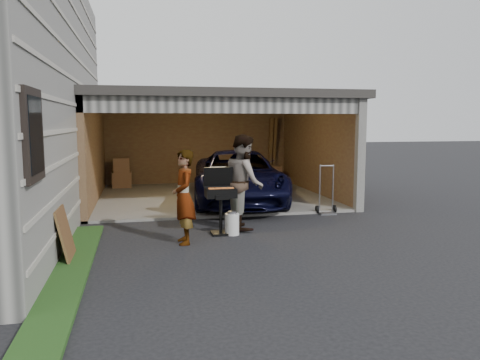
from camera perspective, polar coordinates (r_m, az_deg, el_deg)
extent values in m
plane|color=black|center=(7.15, -1.52, -10.44)|extent=(80.00, 80.00, 0.00)
cube|color=#193814|center=(6.15, -21.27, -13.58)|extent=(0.50, 8.00, 0.06)
cube|color=#605E59|center=(13.52, -3.58, -1.96)|extent=(6.50, 6.00, 0.06)
cube|color=#533226|center=(16.27, -5.20, 4.23)|extent=(6.50, 0.15, 2.70)
cube|color=#533226|center=(14.20, 9.16, 3.76)|extent=(0.15, 6.00, 2.70)
cube|color=#533226|center=(13.27, -17.33, 3.30)|extent=(0.15, 6.00, 2.70)
cube|color=#2D2B28|center=(13.36, -3.68, 9.85)|extent=(6.80, 6.30, 0.20)
cube|color=#474744|center=(10.48, -1.22, 9.10)|extent=(6.50, 0.16, 0.36)
cube|color=beige|center=(11.68, -2.39, 9.38)|extent=(6.00, 2.40, 0.06)
cube|color=#474744|center=(11.51, 14.43, 2.87)|extent=(0.20, 0.18, 2.70)
cube|color=brown|center=(15.51, -14.20, 0.05)|extent=(0.60, 0.50, 0.50)
cube|color=brown|center=(15.46, -14.26, 1.80)|extent=(0.50, 0.45, 0.45)
cube|color=brown|center=(16.04, 3.93, 0.65)|extent=(0.55, 0.50, 0.60)
cube|color=#50301B|center=(16.59, 3.97, 3.78)|extent=(0.24, 0.43, 2.20)
imported|color=black|center=(12.25, -0.26, 0.14)|extent=(2.85, 5.08, 1.34)
imported|color=silver|center=(8.30, -6.85, -2.08)|extent=(0.45, 0.64, 1.67)
imported|color=#43271A|center=(9.40, 0.50, -0.22)|extent=(0.75, 0.95, 1.91)
cube|color=black|center=(9.08, -2.35, -6.49)|extent=(0.37, 0.37, 0.04)
cylinder|color=black|center=(9.00, -2.36, -4.19)|extent=(0.06, 0.06, 0.73)
cube|color=black|center=(8.93, -2.38, -1.56)|extent=(0.58, 0.40, 0.17)
cube|color=#59595B|center=(8.92, -2.38, -1.09)|extent=(0.52, 0.35, 0.01)
cube|color=black|center=(9.14, -2.66, 0.35)|extent=(0.58, 0.10, 0.40)
cylinder|color=silver|center=(9.00, -0.98, -5.40)|extent=(0.29, 0.29, 0.41)
cube|color=#50301B|center=(7.75, -20.49, -6.26)|extent=(0.21, 0.76, 0.84)
cube|color=gray|center=(11.18, 10.62, -4.02)|extent=(0.39, 0.27, 0.04)
cylinder|color=black|center=(11.22, 9.37, -3.56)|extent=(0.06, 0.20, 0.19)
cylinder|color=black|center=(11.36, 11.46, -3.48)|extent=(0.06, 0.20, 0.19)
cylinder|color=gray|center=(11.16, 9.69, -1.04)|extent=(0.03, 0.03, 1.13)
cylinder|color=gray|center=(11.26, 11.26, -1.01)|extent=(0.03, 0.03, 1.13)
cylinder|color=gray|center=(11.15, 10.54, 1.72)|extent=(0.33, 0.06, 0.03)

